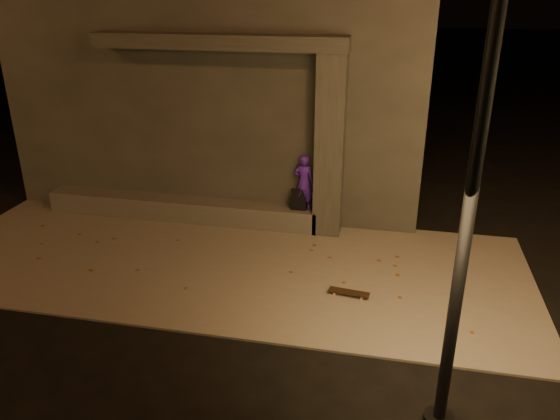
% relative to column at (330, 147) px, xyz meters
% --- Properties ---
extents(ground, '(120.00, 120.00, 0.00)m').
position_rel_column_xyz_m(ground, '(-1.70, -3.75, -1.84)').
color(ground, black).
rests_on(ground, ground).
extents(sidewalk, '(11.00, 4.40, 0.04)m').
position_rel_column_xyz_m(sidewalk, '(-1.70, -1.75, -1.82)').
color(sidewalk, slate).
rests_on(sidewalk, ground).
extents(building, '(9.00, 5.10, 5.22)m').
position_rel_column_xyz_m(building, '(-2.70, 2.74, 0.77)').
color(building, '#353330').
rests_on(building, ground).
extents(ledge, '(6.00, 0.55, 0.45)m').
position_rel_column_xyz_m(ledge, '(-3.20, 0.00, -1.58)').
color(ledge, '#54514C').
rests_on(ledge, sidewalk).
extents(column, '(0.55, 0.55, 3.60)m').
position_rel_column_xyz_m(column, '(0.00, 0.00, 0.00)').
color(column, '#353330').
rests_on(column, sidewalk).
extents(canopy, '(5.00, 0.70, 0.28)m').
position_rel_column_xyz_m(canopy, '(-2.20, 0.05, 1.94)').
color(canopy, '#353330').
rests_on(canopy, column).
extents(skateboarder, '(0.46, 0.33, 1.17)m').
position_rel_column_xyz_m(skateboarder, '(-0.50, 0.00, -0.77)').
color(skateboarder, '#411AAA').
rests_on(skateboarder, ledge).
extents(backpack, '(0.33, 0.22, 0.46)m').
position_rel_column_xyz_m(backpack, '(-0.60, -0.00, -1.19)').
color(backpack, black).
rests_on(backpack, ledge).
extents(skateboard, '(0.69, 0.25, 0.07)m').
position_rel_column_xyz_m(skateboard, '(0.68, -2.45, -1.74)').
color(skateboard, black).
rests_on(skateboard, sidewalk).
extents(street_lamp_0, '(0.36, 0.36, 7.13)m').
position_rel_column_xyz_m(street_lamp_0, '(1.99, -4.99, 2.21)').
color(street_lamp_0, black).
rests_on(street_lamp_0, ground).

